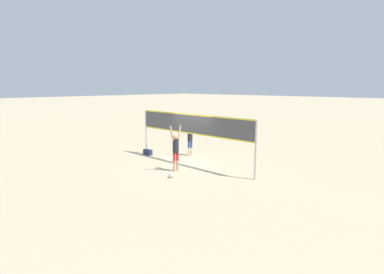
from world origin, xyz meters
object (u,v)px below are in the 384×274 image
(player_blocker, at_px, (190,137))
(volleyball, at_px, (171,175))
(gear_bag, at_px, (148,152))
(volleyball_net, at_px, (192,128))
(player_spiker, at_px, (176,147))

(player_blocker, xyz_separation_m, volleyball, (2.27, -3.56, -0.92))
(volleyball, relative_size, gear_bag, 0.43)
(volleyball_net, xyz_separation_m, player_blocker, (-1.40, 1.34, -0.81))
(volleyball, bearing_deg, player_spiker, 125.10)
(volleyball_net, distance_m, volleyball, 2.94)
(volleyball_net, bearing_deg, player_spiker, -78.57)
(volleyball_net, bearing_deg, gear_bag, -176.66)
(player_spiker, relative_size, volleyball, 8.98)
(player_spiker, distance_m, gear_bag, 3.85)
(player_blocker, xyz_separation_m, gear_bag, (-1.85, -1.53, -0.88))
(player_spiker, height_order, player_blocker, player_spiker)
(volleyball, bearing_deg, player_blocker, 122.57)
(player_spiker, distance_m, player_blocker, 3.19)
(volleyball_net, xyz_separation_m, gear_bag, (-3.25, -0.19, -1.69))
(volleyball_net, distance_m, player_spiker, 1.59)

